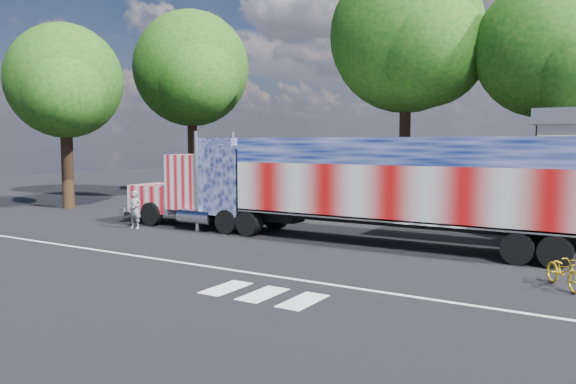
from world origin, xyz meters
The scene contains 10 objects.
ground centered at (0.00, 0.00, 0.00)m, with size 100.00×100.00×0.00m, color black.
lane_markings centered at (1.71, -3.77, 0.01)m, with size 30.00×2.67×0.01m.
semi_truck centered at (2.11, 3.62, 2.28)m, with size 20.80×3.29×4.43m.
coach_bus centered at (-1.65, 10.95, 1.68)m, with size 11.13×2.59×3.24m.
woman centered at (-7.29, 1.44, 0.87)m, with size 0.64×0.42×1.74m, color slate.
bicycle centered at (10.60, 0.02, 0.46)m, with size 0.61×1.76×0.93m, color gold.
tree_n_mid centered at (-0.16, 17.70, 10.51)m, with size 10.05×9.58×15.36m.
tree_nw_a centered at (-15.65, 15.18, 9.26)m, with size 8.82×8.40×13.53m.
tree_w_a centered at (-16.62, 5.02, 7.49)m, with size 7.05×6.72×10.92m.
tree_ne_a centered at (7.95, 16.87, 8.98)m, with size 7.91×7.54×12.82m.
Camera 1 is at (12.02, -16.66, 3.95)m, focal length 35.00 mm.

